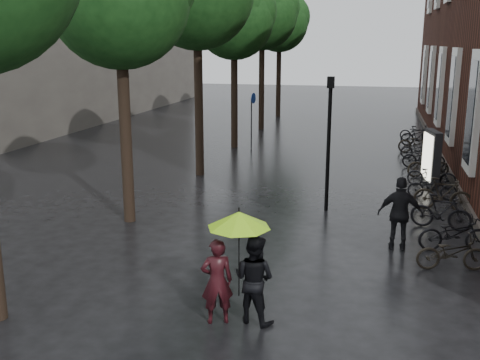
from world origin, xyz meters
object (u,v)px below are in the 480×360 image
(person_burgundy, at_px, (217,281))
(ad_lightbox, at_px, (431,158))
(parked_bicycles, at_px, (428,168))
(lamp_post, at_px, (329,131))
(pedestrian_walking, at_px, (400,214))
(person_black, at_px, (254,279))

(person_burgundy, relative_size, ad_lightbox, 0.81)
(parked_bicycles, bearing_deg, lamp_post, -124.63)
(ad_lightbox, height_order, lamp_post, lamp_post)
(pedestrian_walking, relative_size, lamp_post, 0.46)
(person_black, xyz_separation_m, ad_lightbox, (3.96, 11.31, 0.17))
(person_black, xyz_separation_m, pedestrian_walking, (2.69, 4.44, 0.09))
(parked_bicycles, xyz_separation_m, ad_lightbox, (0.00, -0.84, 0.54))
(person_burgundy, xyz_separation_m, lamp_post, (1.29, 7.56, 1.64))
(person_black, distance_m, parked_bicycles, 12.79)
(parked_bicycles, distance_m, lamp_post, 6.16)
(pedestrian_walking, relative_size, ad_lightbox, 0.93)
(person_black, bearing_deg, person_burgundy, 35.31)
(person_burgundy, distance_m, parked_bicycles, 13.19)
(pedestrian_walking, bearing_deg, person_black, 57.96)
(person_black, height_order, parked_bicycles, person_black)
(pedestrian_walking, distance_m, lamp_post, 3.88)
(person_burgundy, height_order, person_black, person_black)
(person_burgundy, height_order, lamp_post, lamp_post)
(parked_bicycles, bearing_deg, pedestrian_walking, -99.34)
(ad_lightbox, distance_m, lamp_post, 5.35)
(pedestrian_walking, xyz_separation_m, parked_bicycles, (1.27, 7.72, -0.46))
(pedestrian_walking, height_order, lamp_post, lamp_post)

